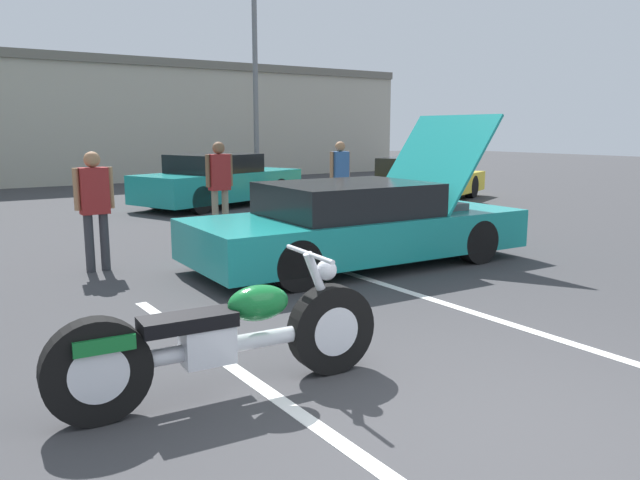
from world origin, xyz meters
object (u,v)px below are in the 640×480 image
light_pole (258,76)px  spectator_near_motorcycle (95,201)px  parked_car_right_row (423,180)px  spectator_far_lot (340,173)px  spectator_by_show_car (219,180)px  motorcycle (224,340)px  show_car_hood_open (359,224)px  parked_car_mid_row (219,181)px

light_pole → spectator_near_motorcycle: size_ratio=4.19×
parked_car_right_row → spectator_far_lot: 3.80m
light_pole → parked_car_right_row: light_pole is taller
parked_car_right_row → spectator_by_show_car: size_ratio=2.99×
motorcycle → spectator_near_motorcycle: 4.64m
spectator_far_lot → spectator_near_motorcycle: bearing=-157.2°
show_car_hood_open → parked_car_mid_row: bearing=82.6°
motorcycle → spectator_by_show_car: spectator_by_show_car is taller
motorcycle → spectator_near_motorcycle: spectator_near_motorcycle is taller
show_car_hood_open → motorcycle: bearing=-137.3°
parked_car_mid_row → spectator_by_show_car: bearing=-133.6°
parked_car_right_row → spectator_near_motorcycle: spectator_near_motorcycle is taller
parked_car_right_row → spectator_near_motorcycle: bearing=176.6°
light_pole → spectator_far_lot: bearing=-107.9°
motorcycle → show_car_hood_open: bearing=45.1°
light_pole → spectator_near_motorcycle: light_pole is taller
parked_car_mid_row → spectator_by_show_car: 4.35m
motorcycle → parked_car_mid_row: (4.77, 10.31, 0.20)m
parked_car_mid_row → spectator_near_motorcycle: spectator_near_motorcycle is taller
motorcycle → parked_car_mid_row: size_ratio=0.53×
light_pole → motorcycle: light_pole is taller
spectator_by_show_car → light_pole: bearing=57.9°
light_pole → spectator_by_show_car: bearing=-122.1°
light_pole → spectator_near_motorcycle: (-8.70, -11.44, -2.78)m
parked_car_right_row → parked_car_mid_row: bearing=132.5°
parked_car_right_row → spectator_near_motorcycle: size_ratio=3.11×
light_pole → spectator_near_motorcycle: 14.64m
parked_car_right_row → spectator_by_show_car: 6.99m
show_car_hood_open → spectator_by_show_car: (-0.55, 3.39, 0.42)m
motorcycle → spectator_far_lot: (6.11, 7.03, 0.55)m
spectator_by_show_car → parked_car_right_row: bearing=15.4°
parked_car_right_row → spectator_far_lot: (-3.58, -1.19, 0.41)m
parked_car_mid_row → spectator_near_motorcycle: (-4.45, -5.71, 0.34)m
motorcycle → show_car_hood_open: show_car_hood_open is taller
motorcycle → parked_car_right_row: parked_car_right_row is taller
light_pole → parked_car_right_row: 8.46m
light_pole → show_car_hood_open: (-5.52, -13.06, -3.16)m
light_pole → show_car_hood_open: bearing=-112.9°
light_pole → spectator_far_lot: 9.86m
show_car_hood_open → spectator_by_show_car: show_car_hood_open is taller
parked_car_mid_row → spectator_near_motorcycle: 7.25m
parked_car_mid_row → spectator_near_motorcycle: bearing=-146.8°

